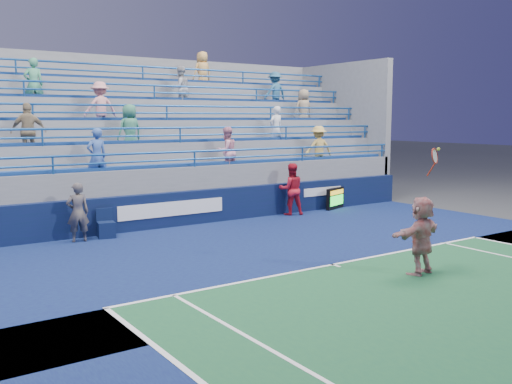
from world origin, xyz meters
TOP-DOWN VIEW (x-y plane):
  - ground at (0.00, 0.00)m, footprint 120.00×120.00m
  - sponsor_wall at (0.00, 6.50)m, footprint 18.00×0.32m
  - bleacher_stand at (0.00, 10.27)m, footprint 18.00×5.60m
  - serve_speed_board at (5.72, 6.20)m, footprint 1.15×0.53m
  - judge_chair at (-3.28, 6.01)m, footprint 0.55×0.55m
  - tennis_player at (1.08, -1.65)m, footprint 1.66×0.72m
  - line_judge at (-4.10, 5.90)m, footprint 0.65×0.47m
  - ball_girl at (3.53, 6.11)m, footprint 1.10×0.99m

SIDE VIEW (x-z plane):
  - ground at x=0.00m, z-range 0.00..0.00m
  - judge_chair at x=-3.28m, z-range -0.15..0.69m
  - serve_speed_board at x=5.72m, z-range 0.00..0.82m
  - sponsor_wall at x=0.00m, z-range 0.00..1.10m
  - line_judge at x=-4.10m, z-range 0.00..1.67m
  - tennis_player at x=1.08m, z-range -0.52..2.26m
  - ball_girl at x=3.53m, z-range 0.00..1.85m
  - bleacher_stand at x=0.00m, z-range -1.52..4.61m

